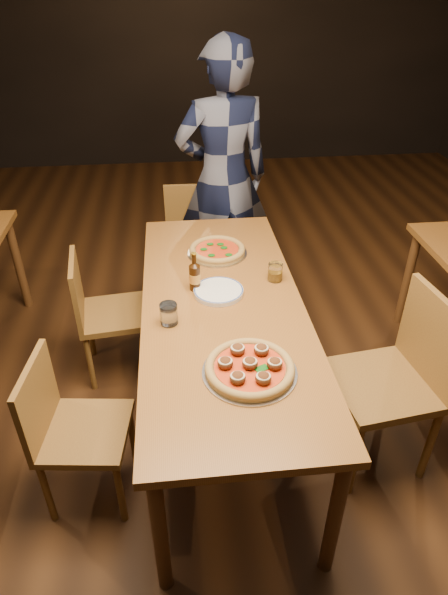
{
  "coord_description": "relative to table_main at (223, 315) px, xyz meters",
  "views": [
    {
      "loc": [
        -0.21,
        -2.03,
        2.14
      ],
      "look_at": [
        0.0,
        -0.05,
        0.82
      ],
      "focal_mm": 30.0,
      "sensor_mm": 36.0,
      "label": 1
    }
  ],
  "objects": [
    {
      "name": "plate_stack",
      "position": [
        -0.01,
        0.1,
        0.08
      ],
      "size": [
        0.26,
        0.26,
        0.02
      ],
      "primitive_type": "cylinder",
      "color": "white",
      "rests_on": "table_main"
    },
    {
      "name": "chair_main_nw",
      "position": [
        -0.67,
        -0.45,
        -0.27
      ],
      "size": [
        0.42,
        0.42,
        0.82
      ],
      "primitive_type": null,
      "rotation": [
        0.0,
        0.0,
        1.45
      ],
      "color": "brown",
      "rests_on": "ground"
    },
    {
      "name": "table_main",
      "position": [
        0.0,
        0.0,
        0.0
      ],
      "size": [
        0.8,
        2.0,
        0.75
      ],
      "color": "brown",
      "rests_on": "ground"
    },
    {
      "name": "pizza_margherita",
      "position": [
        0.02,
        0.52,
        0.09
      ],
      "size": [
        0.35,
        0.35,
        0.05
      ],
      "rotation": [
        0.0,
        0.0,
        0.06
      ],
      "color": "#B7B7BF",
      "rests_on": "table_main"
    },
    {
      "name": "chair_end",
      "position": [
        -0.07,
        1.13,
        -0.22
      ],
      "size": [
        0.44,
        0.44,
        0.91
      ],
      "primitive_type": null,
      "rotation": [
        0.0,
        0.0,
        -0.03
      ],
      "color": "brown",
      "rests_on": "ground"
    },
    {
      "name": "amber_glass",
      "position": [
        0.3,
        0.2,
        0.12
      ],
      "size": [
        0.08,
        0.08,
        0.1
      ],
      "primitive_type": "cylinder",
      "color": "#915F10",
      "rests_on": "table_main"
    },
    {
      "name": "diner",
      "position": [
        0.14,
        1.3,
        0.24
      ],
      "size": [
        0.73,
        0.54,
        1.83
      ],
      "primitive_type": "imported",
      "rotation": [
        0.0,
        0.0,
        3.3
      ],
      "color": "black",
      "rests_on": "ground"
    },
    {
      "name": "room_shell",
      "position": [
        0.0,
        0.0,
        1.18
      ],
      "size": [
        9.0,
        9.0,
        9.0
      ],
      "color": "black",
      "rests_on": "ground"
    },
    {
      "name": "chair_main_sw",
      "position": [
        -0.61,
        0.46,
        -0.26
      ],
      "size": [
        0.43,
        0.43,
        0.84
      ],
      "primitive_type": null,
      "rotation": [
        0.0,
        0.0,
        1.69
      ],
      "color": "brown",
      "rests_on": "ground"
    },
    {
      "name": "chair_main_e",
      "position": [
        0.72,
        -0.38,
        -0.19
      ],
      "size": [
        0.52,
        0.52,
        0.98
      ],
      "primitive_type": null,
      "rotation": [
        0.0,
        0.0,
        -1.44
      ],
      "color": "brown",
      "rests_on": "ground"
    },
    {
      "name": "ground",
      "position": [
        0.0,
        0.0,
        -0.68
      ],
      "size": [
        9.0,
        9.0,
        0.0
      ],
      "primitive_type": "plane",
      "color": "black"
    },
    {
      "name": "water_glass",
      "position": [
        -0.27,
        -0.13,
        0.12
      ],
      "size": [
        0.08,
        0.08,
        0.1
      ],
      "primitive_type": "cylinder",
      "color": "white",
      "rests_on": "table_main"
    },
    {
      "name": "beer_bottle",
      "position": [
        -0.13,
        0.15,
        0.15
      ],
      "size": [
        0.06,
        0.06,
        0.21
      ],
      "rotation": [
        0.0,
        0.0,
        -0.29
      ],
      "color": "black",
      "rests_on": "table_main"
    },
    {
      "name": "pizza_meatball",
      "position": [
        0.06,
        -0.51,
        0.1
      ],
      "size": [
        0.39,
        0.39,
        0.07
      ],
      "rotation": [
        0.0,
        0.0,
        -0.39
      ],
      "color": "#B7B7BF",
      "rests_on": "table_main"
    }
  ]
}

